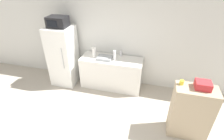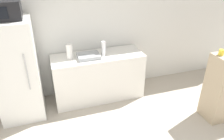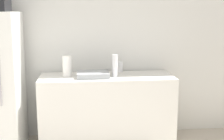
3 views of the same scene
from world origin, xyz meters
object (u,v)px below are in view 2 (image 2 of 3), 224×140
object	(u,v)px
microwave	(2,10)
jar	(221,52)
bottle_tall	(103,49)
bottle_short	(105,46)
paper_towel_roll	(70,51)
refrigerator	(17,71)

from	to	relation	value
microwave	jar	size ratio (longest dim) A/B	5.67
microwave	bottle_tall	xyz separation A→B (m)	(1.45, 0.05, -0.78)
bottle_short	paper_towel_roll	size ratio (longest dim) A/B	0.53
refrigerator	bottle_short	xyz separation A→B (m)	(1.55, 0.33, 0.11)
bottle_tall	bottle_short	xyz separation A→B (m)	(0.10, 0.28, -0.07)
refrigerator	microwave	world-z (taller)	microwave
bottle_tall	paper_towel_roll	size ratio (longest dim) A/B	1.06
refrigerator	bottle_tall	world-z (taller)	refrigerator
refrigerator	bottle_tall	distance (m)	1.46
microwave	refrigerator	bearing A→B (deg)	71.83
refrigerator	microwave	distance (m)	0.96
bottle_tall	refrigerator	bearing A→B (deg)	-178.10
refrigerator	bottle_short	world-z (taller)	refrigerator
bottle_short	jar	bearing A→B (deg)	-43.95
microwave	paper_towel_roll	size ratio (longest dim) A/B	1.91
bottle_short	jar	world-z (taller)	jar
microwave	bottle_tall	distance (m)	1.65
microwave	paper_towel_roll	xyz separation A→B (m)	(0.87, 0.13, -0.78)
paper_towel_roll	bottle_tall	bearing A→B (deg)	-8.16
microwave	bottle_short	size ratio (longest dim) A/B	3.59
paper_towel_roll	refrigerator	bearing A→B (deg)	-171.43
bottle_short	paper_towel_roll	world-z (taller)	paper_towel_roll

